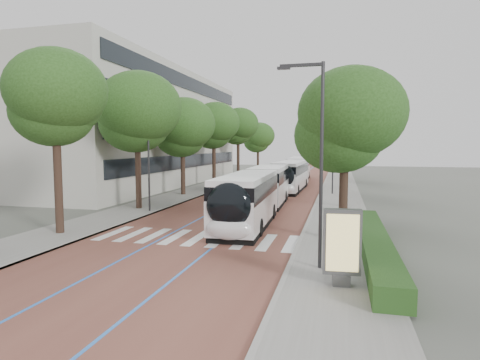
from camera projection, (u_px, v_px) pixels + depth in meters
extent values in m
plane|color=#51544C|center=(187.00, 243.00, 20.42)|extent=(160.00, 160.00, 0.00)
cube|color=brown|center=(287.00, 179.00, 59.07)|extent=(11.00, 140.00, 0.02)
cube|color=gray|center=(238.00, 177.00, 60.88)|extent=(4.00, 140.00, 0.12)
cube|color=gray|center=(340.00, 179.00, 57.25)|extent=(4.00, 140.00, 0.12)
cube|color=gray|center=(250.00, 178.00, 60.42)|extent=(0.20, 140.00, 0.14)
cube|color=gray|center=(326.00, 179.00, 57.71)|extent=(0.20, 140.00, 0.14)
cube|color=silver|center=(114.00, 233.00, 22.54)|extent=(0.55, 3.60, 0.01)
cube|color=silver|center=(134.00, 234.00, 22.24)|extent=(0.55, 3.60, 0.01)
cube|color=silver|center=(154.00, 235.00, 21.94)|extent=(0.55, 3.60, 0.01)
cube|color=silver|center=(175.00, 237.00, 21.64)|extent=(0.55, 3.60, 0.01)
cube|color=silver|center=(197.00, 238.00, 21.33)|extent=(0.55, 3.60, 0.01)
cube|color=silver|center=(220.00, 239.00, 21.03)|extent=(0.55, 3.60, 0.01)
cube|color=silver|center=(243.00, 241.00, 20.73)|extent=(0.55, 3.60, 0.01)
cube|color=silver|center=(267.00, 242.00, 20.43)|extent=(0.55, 3.60, 0.01)
cube|color=silver|center=(291.00, 244.00, 20.12)|extent=(0.55, 3.60, 0.01)
cube|color=blue|center=(277.00, 178.00, 59.46)|extent=(0.12, 126.00, 0.01)
cube|color=blue|center=(298.00, 179.00, 58.68)|extent=(0.12, 126.00, 0.01)
cube|color=#B4B3A7|center=(125.00, 129.00, 51.58)|extent=(18.00, 40.00, 14.00)
cube|color=black|center=(191.00, 161.00, 49.74)|extent=(0.12, 38.00, 1.60)
cube|color=black|center=(191.00, 135.00, 49.46)|extent=(0.12, 38.00, 1.60)
cube|color=black|center=(191.00, 109.00, 49.18)|extent=(0.12, 38.00, 1.60)
cube|color=black|center=(191.00, 84.00, 48.92)|extent=(0.12, 38.00, 1.60)
cube|color=#1E4016|center=(375.00, 243.00, 18.17)|extent=(1.20, 14.00, 0.80)
cylinder|color=#2C2C2F|center=(321.00, 167.00, 15.51)|extent=(0.14, 0.14, 8.00)
cube|color=#2C2C2F|center=(302.00, 65.00, 15.37)|extent=(1.70, 0.12, 0.12)
cube|color=#2C2C2F|center=(284.00, 68.00, 15.54)|extent=(0.50, 0.20, 0.10)
cylinder|color=#2C2C2F|center=(333.00, 154.00, 39.67)|extent=(0.14, 0.14, 8.00)
cube|color=#2C2C2F|center=(326.00, 114.00, 39.53)|extent=(1.70, 0.12, 0.12)
cube|color=#2C2C2F|center=(318.00, 115.00, 39.70)|extent=(0.50, 0.20, 0.10)
cylinder|color=#2C2C2F|center=(149.00, 157.00, 29.26)|extent=(0.14, 0.14, 8.00)
cylinder|color=black|center=(58.00, 189.00, 22.01)|extent=(0.44, 0.44, 5.16)
ellipsoid|color=#1F4215|center=(55.00, 102.00, 21.60)|extent=(5.24, 5.24, 4.45)
cylinder|color=black|center=(138.00, 177.00, 30.71)|extent=(0.44, 0.44, 5.09)
ellipsoid|color=#1F4215|center=(137.00, 116.00, 30.30)|extent=(6.36, 6.36, 5.41)
cylinder|color=black|center=(183.00, 172.00, 39.43)|extent=(0.44, 0.44, 4.55)
ellipsoid|color=#1F4215|center=(182.00, 130.00, 39.07)|extent=(5.97, 5.97, 5.08)
cylinder|color=black|center=(214.00, 165.00, 49.07)|extent=(0.44, 0.44, 5.02)
ellipsoid|color=#1F4215|center=(214.00, 128.00, 48.67)|extent=(5.81, 5.81, 4.94)
cylinder|color=black|center=(238.00, 160.00, 60.65)|extent=(0.44, 0.44, 5.35)
ellipsoid|color=#1F4215|center=(238.00, 128.00, 60.23)|extent=(5.66, 5.66, 4.81)
cylinder|color=black|center=(258.00, 160.00, 75.19)|extent=(0.44, 0.44, 4.34)
ellipsoid|color=#1F4215|center=(258.00, 139.00, 74.85)|extent=(5.74, 5.74, 4.88)
cylinder|color=black|center=(343.00, 201.00, 20.30)|extent=(0.44, 0.44, 4.23)
ellipsoid|color=#1F4215|center=(345.00, 125.00, 19.97)|extent=(5.31, 5.31, 4.51)
cylinder|color=black|center=(342.00, 180.00, 31.89)|extent=(0.44, 0.44, 4.43)
ellipsoid|color=#1F4215|center=(343.00, 129.00, 31.54)|extent=(4.88, 4.88, 4.15)
cylinder|color=black|center=(342.00, 168.00, 45.41)|extent=(0.44, 0.44, 4.72)
ellipsoid|color=#1F4215|center=(343.00, 130.00, 45.03)|extent=(5.39, 5.39, 4.58)
cylinder|color=black|center=(341.00, 163.00, 60.88)|extent=(0.44, 0.44, 4.50)
ellipsoid|color=#1F4215|center=(342.00, 136.00, 60.52)|extent=(5.75, 5.75, 4.89)
cylinder|color=black|center=(261.00, 189.00, 29.09)|extent=(2.33, 0.97, 2.30)
cube|color=silver|center=(247.00, 207.00, 24.14)|extent=(2.80, 9.44, 1.82)
cube|color=black|center=(247.00, 188.00, 24.05)|extent=(2.83, 9.25, 0.97)
cube|color=white|center=(247.00, 177.00, 23.99)|extent=(2.74, 9.25, 0.31)
cube|color=black|center=(247.00, 224.00, 24.24)|extent=(2.74, 9.06, 0.35)
cube|color=silver|center=(269.00, 190.00, 33.35)|extent=(2.75, 7.82, 1.82)
cube|color=black|center=(269.00, 176.00, 33.25)|extent=(2.78, 7.66, 0.97)
cube|color=white|center=(269.00, 168.00, 33.19)|extent=(2.69, 7.66, 0.31)
cube|color=black|center=(269.00, 203.00, 33.44)|extent=(2.69, 7.51, 0.35)
ellipsoid|color=black|center=(229.00, 205.00, 19.67)|extent=(2.38, 1.18, 2.28)
ellipsoid|color=silver|center=(229.00, 228.00, 19.72)|extent=(2.38, 1.08, 1.14)
cylinder|color=black|center=(219.00, 226.00, 22.23)|extent=(0.33, 1.01, 1.00)
cylinder|color=black|center=(259.00, 227.00, 21.75)|extent=(0.33, 1.01, 1.00)
cylinder|color=black|center=(259.00, 196.00, 35.28)|extent=(0.33, 1.01, 1.00)
cylinder|color=black|center=(285.00, 197.00, 34.80)|extent=(0.33, 1.01, 1.00)
cylinder|color=black|center=(240.00, 210.00, 27.45)|extent=(0.33, 1.01, 1.00)
cylinder|color=black|center=(272.00, 211.00, 26.97)|extent=(0.33, 1.01, 1.00)
cube|color=silver|center=(291.00, 179.00, 43.87)|extent=(2.76, 12.05, 1.82)
cube|color=black|center=(291.00, 169.00, 43.77)|extent=(2.80, 11.81, 0.97)
cube|color=white|center=(291.00, 163.00, 43.71)|extent=(2.71, 11.81, 0.31)
cube|color=black|center=(291.00, 189.00, 43.96)|extent=(2.70, 11.57, 0.35)
ellipsoid|color=black|center=(283.00, 176.00, 38.18)|extent=(2.37, 1.15, 2.28)
ellipsoid|color=silver|center=(282.00, 188.00, 38.23)|extent=(2.37, 1.05, 1.14)
cylinder|color=black|center=(275.00, 189.00, 40.77)|extent=(0.32, 1.01, 1.00)
cylinder|color=black|center=(297.00, 190.00, 40.18)|extent=(0.32, 1.01, 1.00)
cylinder|color=black|center=(286.00, 182.00, 47.88)|extent=(0.32, 1.01, 1.00)
cylinder|color=black|center=(305.00, 183.00, 47.29)|extent=(0.32, 1.01, 1.00)
cube|color=silver|center=(299.00, 171.00, 56.35)|extent=(2.73, 12.05, 1.82)
cube|color=black|center=(299.00, 163.00, 56.25)|extent=(2.77, 11.81, 0.97)
cube|color=white|center=(299.00, 159.00, 56.19)|extent=(2.68, 11.81, 0.31)
cube|color=black|center=(299.00, 179.00, 56.44)|extent=(2.67, 11.57, 0.35)
ellipsoid|color=black|center=(295.00, 168.00, 50.60)|extent=(2.37, 1.15, 2.28)
ellipsoid|color=silver|center=(295.00, 178.00, 50.66)|extent=(2.37, 1.05, 1.14)
cylinder|color=black|center=(288.00, 179.00, 53.17)|extent=(0.32, 1.01, 1.00)
cylinder|color=black|center=(305.00, 179.00, 52.67)|extent=(0.32, 1.01, 1.00)
cylinder|color=black|center=(293.00, 175.00, 60.36)|extent=(0.32, 1.01, 1.00)
cylinder|color=black|center=(308.00, 175.00, 59.85)|extent=(0.32, 1.01, 1.00)
cube|color=#59595B|center=(341.00, 279.00, 13.88)|extent=(0.63, 0.54, 0.39)
cube|color=#59595B|center=(342.00, 242.00, 13.76)|extent=(1.30, 0.44, 2.27)
cube|color=#DEC875|center=(342.00, 243.00, 13.58)|extent=(1.08, 0.10, 1.97)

